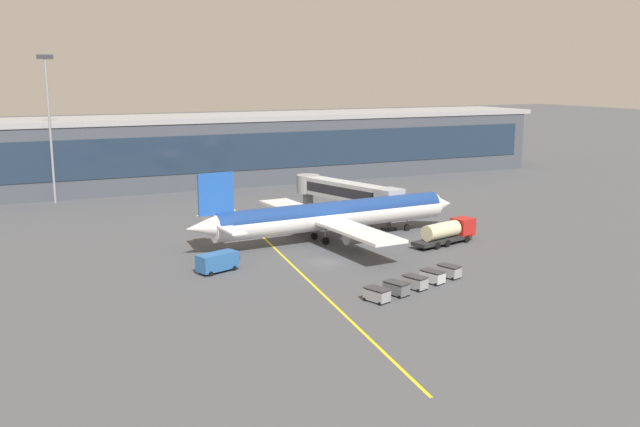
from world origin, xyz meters
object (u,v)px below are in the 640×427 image
Objects in this scene: baggage_cart_1 at (396,288)px; baggage_cart_3 at (432,276)px; baggage_cart_0 at (377,294)px; crew_van at (217,261)px; baggage_cart_4 at (449,271)px; baggage_cart_2 at (415,282)px; fuel_tanker at (448,232)px; main_airliner at (331,215)px.

baggage_cart_1 is 1.00× the size of baggage_cart_3.
crew_van is at bearing 123.33° from baggage_cart_0.
baggage_cart_0 is at bearing -160.50° from baggage_cart_1.
baggage_cart_4 is at bearing 19.50° from baggage_cart_0.
crew_van is at bearing 138.41° from baggage_cart_2.
fuel_tanker reaches higher than baggage_cart_2.
fuel_tanker is at bearing 45.92° from baggage_cart_2.
baggage_cart_1 is at bearing -160.50° from baggage_cart_3.
baggage_cart_4 is (6.03, 2.14, 0.00)m from baggage_cart_2.
main_airliner reaches higher than baggage_cart_0.
crew_van is at bearing 131.27° from baggage_cart_1.
crew_van is at bearing -155.48° from main_airliner.
baggage_cart_0 is 6.40m from baggage_cart_2.
baggage_cart_3 is at bearing 19.50° from baggage_cart_0.
main_airliner is 21.67m from crew_van.
baggage_cart_2 is (-15.61, -16.12, -0.96)m from fuel_tanker.
fuel_tanker is 3.68× the size of baggage_cart_4.
baggage_cart_3 is (9.05, 3.21, 0.00)m from baggage_cart_0.
baggage_cart_3 is at bearing -129.92° from fuel_tanker.
baggage_cart_1 is at bearing 19.50° from baggage_cart_0.
crew_van reaches higher than baggage_cart_4.
baggage_cart_2 and baggage_cart_3 have the same top height.
fuel_tanker is 19.65m from baggage_cart_3.
baggage_cart_4 is at bearing 19.50° from baggage_cart_2.
crew_van is 1.80× the size of baggage_cart_3.
baggage_cart_4 is (3.02, 1.07, 0.00)m from baggage_cart_3.
main_airliner is 14.25× the size of baggage_cart_0.
baggage_cart_1 is (14.85, -16.93, -0.53)m from crew_van.
crew_van is (-19.60, -8.94, -2.34)m from main_airliner.
fuel_tanker is at bearing 0.45° from crew_van.
baggage_cart_2 is (6.03, 2.14, 0.00)m from baggage_cart_0.
baggage_cart_4 is (23.90, -13.72, -0.53)m from crew_van.
baggage_cart_1 is at bearing -100.39° from main_airliner.
baggage_cart_1 is 3.20m from baggage_cart_2.
baggage_cart_2 is at bearing 19.50° from baggage_cart_1.
main_airliner is 7.92× the size of crew_van.
baggage_cart_2 is 3.20m from baggage_cart_3.
baggage_cart_0 is 1.00× the size of baggage_cart_2.
baggage_cart_3 is (3.02, 1.07, 0.00)m from baggage_cart_2.
baggage_cart_3 is at bearing 19.50° from baggage_cart_1.
fuel_tanker reaches higher than baggage_cart_3.
fuel_tanker is at bearing 40.15° from baggage_cart_0.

